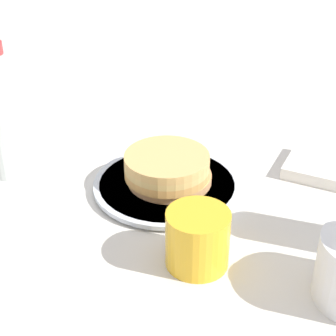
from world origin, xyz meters
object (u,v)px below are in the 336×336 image
object	(u,v)px
plate	(168,186)
pancake_stack	(166,169)
water_bottle_near	(2,114)
juice_glass	(198,239)

from	to	relation	value
plate	pancake_stack	world-z (taller)	pancake_stack
pancake_stack	water_bottle_near	bearing A→B (deg)	-56.54
plate	juice_glass	world-z (taller)	juice_glass
juice_glass	pancake_stack	bearing A→B (deg)	-121.77
pancake_stack	water_bottle_near	world-z (taller)	water_bottle_near
juice_glass	water_bottle_near	size ratio (longest dim) A/B	0.38
juice_glass	plate	bearing A→B (deg)	-122.57
juice_glass	water_bottle_near	xyz separation A→B (m)	(0.05, -0.38, 0.07)
pancake_stack	juice_glass	world-z (taller)	juice_glass
water_bottle_near	juice_glass	bearing A→B (deg)	97.44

